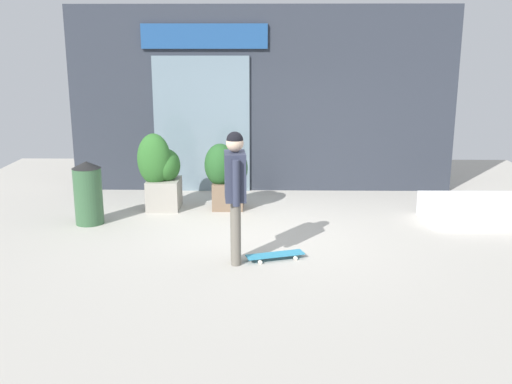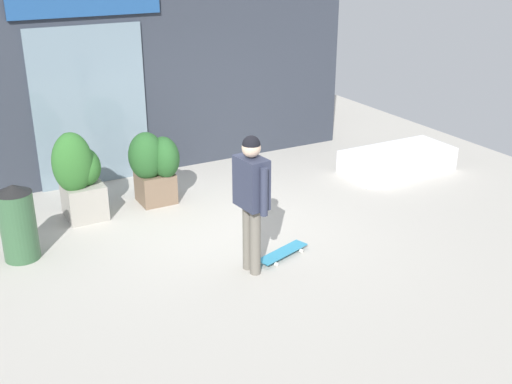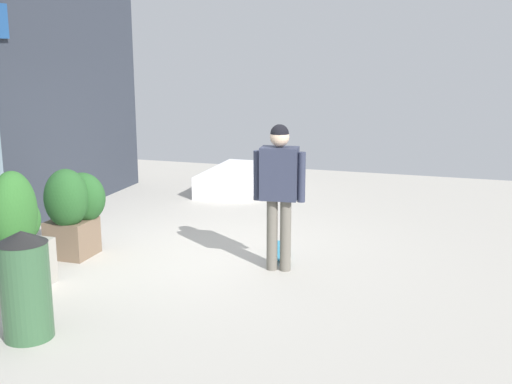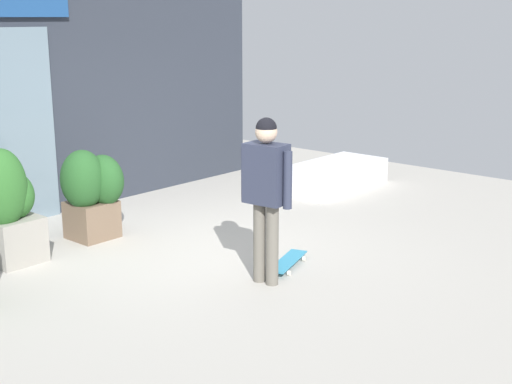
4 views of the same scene
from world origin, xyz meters
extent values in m
plane|color=#B2ADA3|center=(0.00, 0.00, 0.00)|extent=(12.00, 12.00, 0.00)
cube|color=#2D333D|center=(0.00, 2.95, 1.74)|extent=(7.30, 0.25, 3.49)
cube|color=slate|center=(-1.15, 2.81, 1.29)|extent=(1.82, 0.06, 2.57)
cube|color=navy|center=(-1.07, 2.79, 2.92)|extent=(2.33, 0.05, 0.45)
cylinder|color=#666056|center=(-0.33, -1.01, 0.43)|extent=(0.13, 0.13, 0.86)
cylinder|color=#666056|center=(-0.31, -1.17, 0.43)|extent=(0.13, 0.13, 0.86)
cube|color=#2D3347|center=(-0.32, -1.09, 1.17)|extent=(0.30, 0.45, 0.61)
cylinder|color=#2D3347|center=(-0.34, -0.83, 1.13)|extent=(0.09, 0.09, 0.58)
cylinder|color=#2D3347|center=(-0.29, -1.35, 1.13)|extent=(0.09, 0.09, 0.58)
sphere|color=beige|center=(-0.32, -1.09, 1.59)|extent=(0.22, 0.22, 0.22)
sphere|color=black|center=(-0.32, -1.09, 1.63)|extent=(0.21, 0.21, 0.21)
cube|color=teal|center=(0.20, -0.97, 0.07)|extent=(0.80, 0.43, 0.02)
cylinder|color=silver|center=(0.40, -0.79, 0.03)|extent=(0.06, 0.05, 0.05)
cylinder|color=silver|center=(0.47, -0.99, 0.03)|extent=(0.06, 0.05, 0.05)
cylinder|color=silver|center=(-0.07, -0.94, 0.03)|extent=(0.06, 0.05, 0.05)
cylinder|color=silver|center=(0.00, -1.14, 0.03)|extent=(0.06, 0.05, 0.05)
cube|color=brown|center=(-0.58, 1.54, 0.23)|extent=(0.53, 0.51, 0.47)
ellipsoid|color=#235123|center=(-0.71, 1.51, 0.78)|extent=(0.54, 0.54, 0.73)
ellipsoid|color=#235123|center=(-0.45, 1.43, 0.74)|extent=(0.44, 0.58, 0.63)
cube|color=gray|center=(-1.69, 1.52, 0.26)|extent=(0.55, 0.64, 0.52)
ellipsoid|color=#2D6628|center=(-1.82, 1.41, 0.89)|extent=(0.57, 0.45, 0.88)
ellipsoid|color=#2D6628|center=(-1.80, 1.62, 0.86)|extent=(0.39, 0.57, 0.81)
ellipsoid|color=#2D6628|center=(-1.64, 1.55, 0.76)|extent=(0.47, 0.60, 0.56)
cylinder|color=#335938|center=(-2.74, 0.61, 0.45)|extent=(0.44, 0.44, 0.90)
cone|color=black|center=(-2.74, 0.61, 0.96)|extent=(0.45, 0.45, 0.11)
cube|color=white|center=(3.59, 0.81, 0.20)|extent=(1.95, 0.90, 0.40)
camera|label=1|loc=(0.06, -8.41, 2.82)|focal=41.61mm
camera|label=2|loc=(-3.56, -7.12, 3.84)|focal=44.32mm
camera|label=3|loc=(-7.26, -2.97, 2.60)|focal=44.76mm
camera|label=4|loc=(-5.55, -5.51, 2.70)|focal=49.00mm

